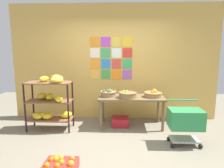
# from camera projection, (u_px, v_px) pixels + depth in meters

# --- Properties ---
(ground) EXTENTS (9.31, 9.31, 0.00)m
(ground) POSITION_uv_depth(u_px,v_px,m) (111.00, 150.00, 3.37)
(ground) COLOR gray
(back_wall_with_art) EXTENTS (5.09, 0.07, 2.83)m
(back_wall_with_art) POSITION_uv_depth(u_px,v_px,m) (114.00, 63.00, 4.80)
(back_wall_with_art) COLOR #D9AB51
(back_wall_with_art) RESTS_ON ground
(banana_shelf_unit) EXTENTS (0.97, 0.52, 1.20)m
(banana_shelf_unit) POSITION_uv_depth(u_px,v_px,m) (50.00, 100.00, 4.16)
(banana_shelf_unit) COLOR black
(banana_shelf_unit) RESTS_ON ground
(display_table) EXTENTS (1.45, 0.65, 0.70)m
(display_table) POSITION_uv_depth(u_px,v_px,m) (131.00, 100.00, 4.35)
(display_table) COLOR brown
(display_table) RESTS_ON ground
(fruit_basket_centre) EXTENTS (0.40, 0.40, 0.15)m
(fruit_basket_centre) POSITION_uv_depth(u_px,v_px,m) (128.00, 95.00, 4.20)
(fruit_basket_centre) COLOR olive
(fruit_basket_centre) RESTS_ON display_table
(fruit_basket_back_left) EXTENTS (0.40, 0.40, 0.17)m
(fruit_basket_back_left) POSITION_uv_depth(u_px,v_px,m) (153.00, 94.00, 4.29)
(fruit_basket_back_left) COLOR #A47746
(fruit_basket_back_left) RESTS_ON display_table
(fruit_basket_right) EXTENTS (0.37, 0.37, 0.17)m
(fruit_basket_right) POSITION_uv_depth(u_px,v_px,m) (108.00, 93.00, 4.34)
(fruit_basket_right) COLOR #98734C
(fruit_basket_right) RESTS_ON display_table
(produce_crate_under_table) EXTENTS (0.38, 0.36, 0.19)m
(produce_crate_under_table) POSITION_uv_depth(u_px,v_px,m) (120.00, 122.00, 4.46)
(produce_crate_under_table) COLOR red
(produce_crate_under_table) RESTS_ON ground
(orange_crate_foreground) EXTENTS (0.46, 0.35, 0.21)m
(orange_crate_foreground) POSITION_uv_depth(u_px,v_px,m) (61.00, 166.00, 2.74)
(orange_crate_foreground) COLOR red
(orange_crate_foreground) RESTS_ON ground
(shopping_cart) EXTENTS (0.59, 0.43, 0.80)m
(shopping_cart) POSITION_uv_depth(u_px,v_px,m) (185.00, 120.00, 3.49)
(shopping_cart) COLOR black
(shopping_cart) RESTS_ON ground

